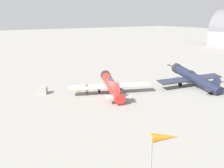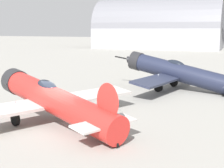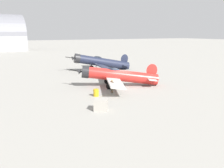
{
  "view_description": "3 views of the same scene",
  "coord_description": "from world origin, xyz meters",
  "px_view_note": "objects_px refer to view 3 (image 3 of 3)",
  "views": [
    {
      "loc": [
        32.54,
        -21.91,
        11.73
      ],
      "look_at": [
        0.0,
        0.0,
        1.8
      ],
      "focal_mm": 43.63,
      "sensor_mm": 36.0,
      "label": 1
    },
    {
      "loc": [
        10.59,
        -15.26,
        5.41
      ],
      "look_at": [
        0.6,
        5.93,
        1.6
      ],
      "focal_mm": 53.95,
      "sensor_mm": 36.0,
      "label": 2
    },
    {
      "loc": [
        -15.94,
        -28.09,
        7.15
      ],
      "look_at": [
        -2.82,
        -2.74,
        1.1
      ],
      "focal_mm": 39.31,
      "sensor_mm": 36.0,
      "label": 3
    }
  ],
  "objects_px": {
    "airplane_mid_apron": "(100,62)",
    "fuel_drum": "(96,93)",
    "airplane_foreground": "(117,76)",
    "ground_crew_mechanic": "(112,85)",
    "equipment_crate": "(101,105)"
  },
  "relations": [
    {
      "from": "airplane_foreground",
      "to": "fuel_drum",
      "type": "bearing_deg",
      "value": 58.19
    },
    {
      "from": "airplane_foreground",
      "to": "airplane_mid_apron",
      "type": "relative_size",
      "value": 0.98
    },
    {
      "from": "airplane_foreground",
      "to": "fuel_drum",
      "type": "xyz_separation_m",
      "value": [
        -4.65,
        -3.47,
        -1.05
      ]
    },
    {
      "from": "ground_crew_mechanic",
      "to": "fuel_drum",
      "type": "distance_m",
      "value": 2.45
    },
    {
      "from": "airplane_mid_apron",
      "to": "equipment_crate",
      "type": "height_order",
      "value": "airplane_mid_apron"
    },
    {
      "from": "airplane_foreground",
      "to": "ground_crew_mechanic",
      "type": "xyz_separation_m",
      "value": [
        -2.33,
        -2.93,
        -0.48
      ]
    },
    {
      "from": "ground_crew_mechanic",
      "to": "fuel_drum",
      "type": "relative_size",
      "value": 1.96
    },
    {
      "from": "airplane_foreground",
      "to": "ground_crew_mechanic",
      "type": "distance_m",
      "value": 3.78
    },
    {
      "from": "fuel_drum",
      "to": "airplane_foreground",
      "type": "bearing_deg",
      "value": 36.7
    },
    {
      "from": "airplane_mid_apron",
      "to": "fuel_drum",
      "type": "height_order",
      "value": "airplane_mid_apron"
    },
    {
      "from": "airplane_foreground",
      "to": "airplane_mid_apron",
      "type": "distance_m",
      "value": 14.52
    },
    {
      "from": "airplane_foreground",
      "to": "ground_crew_mechanic",
      "type": "height_order",
      "value": "airplane_foreground"
    },
    {
      "from": "ground_crew_mechanic",
      "to": "equipment_crate",
      "type": "xyz_separation_m",
      "value": [
        -3.97,
        -5.43,
        -0.45
      ]
    },
    {
      "from": "airplane_mid_apron",
      "to": "fuel_drum",
      "type": "relative_size",
      "value": 15.44
    },
    {
      "from": "airplane_foreground",
      "to": "fuel_drum",
      "type": "height_order",
      "value": "airplane_foreground"
    }
  ]
}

